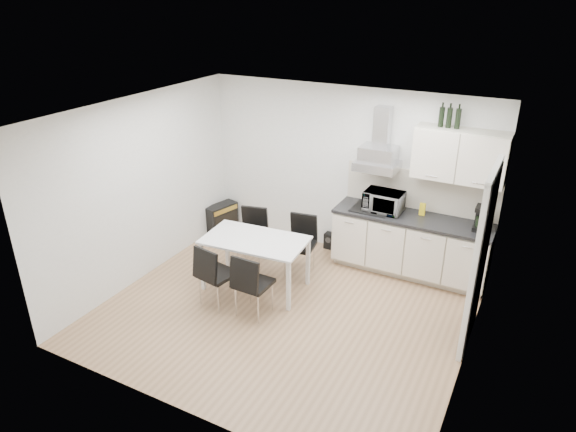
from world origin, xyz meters
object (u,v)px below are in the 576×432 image
at_px(chair_far_right, 300,246).
at_px(chair_near_left, 217,275).
at_px(chair_far_left, 251,238).
at_px(guitar_amp, 222,217).
at_px(floor_speaker, 330,241).
at_px(dining_table, 255,244).
at_px(kitchenette, 416,222).
at_px(chair_near_right, 254,284).

bearing_deg(chair_far_right, chair_near_left, 55.77).
xyz_separation_m(chair_far_left, guitar_amp, (-1.09, 0.79, -0.20)).
bearing_deg(floor_speaker, dining_table, -104.16).
height_order(chair_far_left, floor_speaker, chair_far_left).
relative_size(kitchenette, chair_far_right, 2.86).
bearing_deg(floor_speaker, guitar_amp, -170.55).
xyz_separation_m(chair_near_right, guitar_amp, (-1.79, 1.88, -0.20)).
bearing_deg(kitchenette, chair_near_left, -135.93).
height_order(kitchenette, chair_near_left, kitchenette).
xyz_separation_m(chair_far_right, chair_near_right, (-0.05, -1.20, 0.00)).
distance_m(chair_far_right, chair_near_right, 1.20).
distance_m(kitchenette, dining_table, 2.31).
bearing_deg(chair_near_left, guitar_amp, 133.68).
bearing_deg(chair_far_right, guitar_amp, -28.61).
bearing_deg(guitar_amp, chair_near_right, -31.85).
relative_size(dining_table, chair_far_right, 1.65).
relative_size(chair_far_left, chair_near_right, 1.00).
bearing_deg(chair_far_left, floor_speaker, -142.28).
bearing_deg(chair_far_right, chair_far_left, -0.07).
bearing_deg(chair_near_left, kitchenette, 54.47).
xyz_separation_m(kitchenette, chair_near_left, (-2.05, -1.99, -0.39)).
height_order(chair_far_right, chair_near_right, same).
distance_m(dining_table, chair_far_left, 0.68).
height_order(kitchenette, chair_far_right, kitchenette).
relative_size(kitchenette, dining_table, 1.74).
height_order(kitchenette, chair_near_right, kitchenette).
height_order(dining_table, guitar_amp, dining_table).
xyz_separation_m(chair_far_left, chair_near_left, (0.16, -1.11, 0.00)).
xyz_separation_m(chair_far_right, chair_near_left, (-0.59, -1.22, 0.00)).
relative_size(chair_near_left, floor_speaker, 3.37).
distance_m(kitchenette, floor_speaker, 1.55).
distance_m(chair_near_right, floor_speaker, 2.16).
height_order(chair_near_right, guitar_amp, chair_near_right).
bearing_deg(chair_near_left, chair_near_right, 12.88).
bearing_deg(chair_far_right, chair_near_right, 79.07).
height_order(guitar_amp, floor_speaker, guitar_amp).
relative_size(dining_table, guitar_amp, 2.38).
bearing_deg(floor_speaker, chair_near_right, -91.66).
distance_m(chair_near_right, guitar_amp, 2.60).
distance_m(kitchenette, chair_far_left, 2.41).
bearing_deg(dining_table, chair_far_right, 55.06).
distance_m(chair_far_left, guitar_amp, 1.36).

